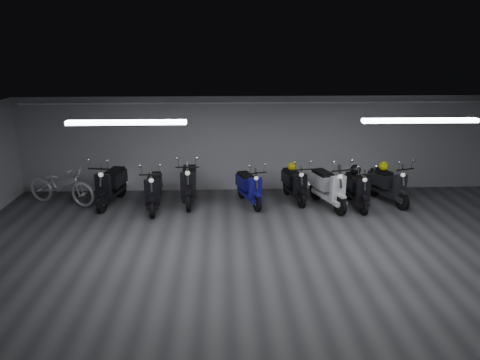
{
  "coord_description": "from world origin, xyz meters",
  "views": [
    {
      "loc": [
        -1.08,
        -8.3,
        4.31
      ],
      "look_at": [
        -0.66,
        2.5,
        1.05
      ],
      "focal_mm": 34.55,
      "sensor_mm": 36.0,
      "label": 1
    }
  ],
  "objects_px": {
    "helmet_0": "(355,170)",
    "helmet_1": "(292,166)",
    "scooter_4": "(249,182)",
    "bicycle": "(61,181)",
    "scooter_3": "(189,177)",
    "scooter_5": "(294,178)",
    "scooter_1": "(154,184)",
    "scooter_0": "(111,179)",
    "scooter_7": "(358,183)",
    "scooter_9": "(389,179)",
    "helmet_2": "(384,166)",
    "scooter_6": "(328,181)"
  },
  "relations": [
    {
      "from": "scooter_1",
      "to": "helmet_1",
      "type": "xyz_separation_m",
      "value": [
        3.76,
        0.78,
        0.23
      ]
    },
    {
      "from": "bicycle",
      "to": "scooter_4",
      "type": "bearing_deg",
      "value": -72.35
    },
    {
      "from": "scooter_3",
      "to": "helmet_1",
      "type": "relative_size",
      "value": 8.36
    },
    {
      "from": "scooter_3",
      "to": "helmet_0",
      "type": "distance_m",
      "value": 4.53
    },
    {
      "from": "helmet_1",
      "to": "scooter_1",
      "type": "bearing_deg",
      "value": -168.24
    },
    {
      "from": "scooter_0",
      "to": "bicycle",
      "type": "height_order",
      "value": "scooter_0"
    },
    {
      "from": "helmet_2",
      "to": "scooter_5",
      "type": "bearing_deg",
      "value": 179.66
    },
    {
      "from": "scooter_0",
      "to": "scooter_1",
      "type": "xyz_separation_m",
      "value": [
        1.22,
        -0.45,
        -0.03
      ]
    },
    {
      "from": "scooter_4",
      "to": "scooter_5",
      "type": "distance_m",
      "value": 1.3
    },
    {
      "from": "helmet_1",
      "to": "helmet_0",
      "type": "bearing_deg",
      "value": -18.07
    },
    {
      "from": "scooter_6",
      "to": "scooter_4",
      "type": "bearing_deg",
      "value": 155.71
    },
    {
      "from": "scooter_3",
      "to": "scooter_5",
      "type": "xyz_separation_m",
      "value": [
        2.92,
        0.06,
        -0.09
      ]
    },
    {
      "from": "scooter_1",
      "to": "scooter_6",
      "type": "xyz_separation_m",
      "value": [
        4.64,
        0.02,
        0.03
      ]
    },
    {
      "from": "scooter_7",
      "to": "helmet_2",
      "type": "distance_m",
      "value": 1.06
    },
    {
      "from": "scooter_7",
      "to": "scooter_9",
      "type": "height_order",
      "value": "scooter_9"
    },
    {
      "from": "scooter_3",
      "to": "helmet_1",
      "type": "distance_m",
      "value": 2.89
    },
    {
      "from": "scooter_5",
      "to": "helmet_1",
      "type": "relative_size",
      "value": 7.38
    },
    {
      "from": "scooter_4",
      "to": "bicycle",
      "type": "xyz_separation_m",
      "value": [
        -5.12,
        0.23,
        0.01
      ]
    },
    {
      "from": "scooter_0",
      "to": "helmet_1",
      "type": "bearing_deg",
      "value": 13.97
    },
    {
      "from": "bicycle",
      "to": "helmet_0",
      "type": "bearing_deg",
      "value": -71.75
    },
    {
      "from": "scooter_1",
      "to": "scooter_7",
      "type": "bearing_deg",
      "value": -3.28
    },
    {
      "from": "scooter_5",
      "to": "helmet_0",
      "type": "xyz_separation_m",
      "value": [
        1.6,
        -0.3,
        0.31
      ]
    },
    {
      "from": "scooter_5",
      "to": "scooter_9",
      "type": "height_order",
      "value": "scooter_9"
    },
    {
      "from": "scooter_9",
      "to": "scooter_4",
      "type": "bearing_deg",
      "value": 160.45
    },
    {
      "from": "scooter_0",
      "to": "scooter_5",
      "type": "height_order",
      "value": "scooter_0"
    },
    {
      "from": "scooter_3",
      "to": "helmet_1",
      "type": "bearing_deg",
      "value": 4.48
    },
    {
      "from": "scooter_1",
      "to": "scooter_3",
      "type": "xyz_separation_m",
      "value": [
        0.89,
        0.48,
        0.04
      ]
    },
    {
      "from": "scooter_1",
      "to": "scooter_6",
      "type": "bearing_deg",
      "value": -3.01
    },
    {
      "from": "helmet_0",
      "to": "helmet_1",
      "type": "relative_size",
      "value": 1.22
    },
    {
      "from": "scooter_1",
      "to": "helmet_2",
      "type": "relative_size",
      "value": 7.06
    },
    {
      "from": "scooter_0",
      "to": "scooter_4",
      "type": "height_order",
      "value": "scooter_0"
    },
    {
      "from": "scooter_0",
      "to": "helmet_1",
      "type": "xyz_separation_m",
      "value": [
        4.98,
        0.34,
        0.2
      ]
    },
    {
      "from": "helmet_0",
      "to": "scooter_0",
      "type": "bearing_deg",
      "value": 178.24
    },
    {
      "from": "helmet_0",
      "to": "helmet_1",
      "type": "distance_m",
      "value": 1.74
    },
    {
      "from": "scooter_6",
      "to": "helmet_0",
      "type": "bearing_deg",
      "value": -0.68
    },
    {
      "from": "scooter_4",
      "to": "scooter_9",
      "type": "height_order",
      "value": "scooter_9"
    },
    {
      "from": "scooter_1",
      "to": "scooter_9",
      "type": "bearing_deg",
      "value": -0.67
    },
    {
      "from": "scooter_5",
      "to": "scooter_6",
      "type": "xyz_separation_m",
      "value": [
        0.83,
        -0.52,
        0.08
      ]
    },
    {
      "from": "bicycle",
      "to": "scooter_0",
      "type": "bearing_deg",
      "value": -72.99
    },
    {
      "from": "scooter_4",
      "to": "scooter_6",
      "type": "bearing_deg",
      "value": -25.35
    },
    {
      "from": "helmet_2",
      "to": "helmet_0",
      "type": "bearing_deg",
      "value": -161.89
    },
    {
      "from": "scooter_1",
      "to": "scooter_6",
      "type": "height_order",
      "value": "scooter_6"
    },
    {
      "from": "helmet_2",
      "to": "scooter_3",
      "type": "bearing_deg",
      "value": -179.48
    },
    {
      "from": "helmet_0",
      "to": "helmet_2",
      "type": "bearing_deg",
      "value": 18.11
    },
    {
      "from": "scooter_5",
      "to": "bicycle",
      "type": "distance_m",
      "value": 6.39
    },
    {
      "from": "scooter_3",
      "to": "helmet_0",
      "type": "xyz_separation_m",
      "value": [
        4.52,
        -0.23,
        0.22
      ]
    },
    {
      "from": "scooter_3",
      "to": "scooter_5",
      "type": "bearing_deg",
      "value": -0.34
    },
    {
      "from": "scooter_9",
      "to": "scooter_0",
      "type": "bearing_deg",
      "value": 159.31
    },
    {
      "from": "scooter_3",
      "to": "helmet_0",
      "type": "bearing_deg",
      "value": -4.55
    },
    {
      "from": "helmet_0",
      "to": "scooter_7",
      "type": "bearing_deg",
      "value": -87.62
    }
  ]
}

